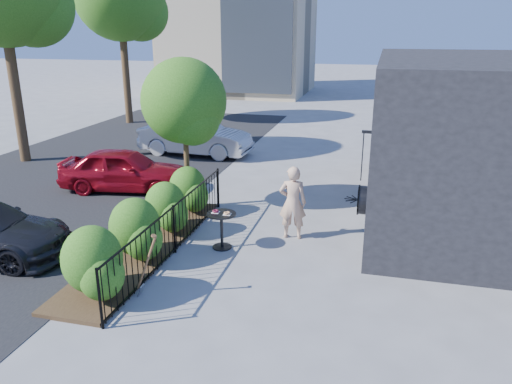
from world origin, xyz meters
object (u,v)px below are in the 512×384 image
(street_tree_far, at_px, (121,0))
(woman, at_px, (293,203))
(patio_tree, at_px, (186,106))
(shovel, at_px, (145,269))
(car_red, at_px, (124,170))
(cafe_table, at_px, (222,224))
(car_silver, at_px, (196,137))

(street_tree_far, distance_m, woman, 17.25)
(patio_tree, bearing_deg, street_tree_far, 124.51)
(shovel, relative_size, car_red, 0.34)
(patio_tree, relative_size, shovel, 3.08)
(street_tree_far, height_order, cafe_table, street_tree_far)
(street_tree_far, bearing_deg, woman, -49.29)
(cafe_table, xyz_separation_m, car_silver, (-3.64, 7.95, 0.14))
(street_tree_far, bearing_deg, cafe_table, -55.21)
(woman, bearing_deg, shovel, 51.26)
(patio_tree, xyz_separation_m, cafe_table, (1.65, -2.26, -2.20))
(car_silver, bearing_deg, shovel, -160.69)
(patio_tree, distance_m, shovel, 5.22)
(street_tree_far, xyz_separation_m, woman, (10.76, -12.50, -5.05))
(cafe_table, relative_size, shovel, 0.68)
(patio_tree, relative_size, car_red, 1.05)
(car_silver, bearing_deg, street_tree_far, 49.25)
(woman, bearing_deg, street_tree_far, -56.07)
(patio_tree, bearing_deg, shovel, -78.01)
(shovel, height_order, car_red, car_red)
(woman, bearing_deg, car_red, -29.29)
(street_tree_far, distance_m, car_silver, 9.49)
(patio_tree, relative_size, woman, 2.28)
(patio_tree, xyz_separation_m, woman, (3.06, -1.30, -1.90))
(cafe_table, bearing_deg, street_tree_far, 124.79)
(patio_tree, bearing_deg, cafe_table, -53.86)
(street_tree_far, xyz_separation_m, cafe_table, (9.35, -13.46, -5.35))
(woman, xyz_separation_m, shovel, (-2.08, -3.33, -0.30))
(patio_tree, relative_size, car_silver, 0.92)
(cafe_table, distance_m, woman, 1.73)
(street_tree_far, height_order, car_red, street_tree_far)
(patio_tree, distance_m, cafe_table, 3.56)
(cafe_table, distance_m, car_silver, 8.74)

